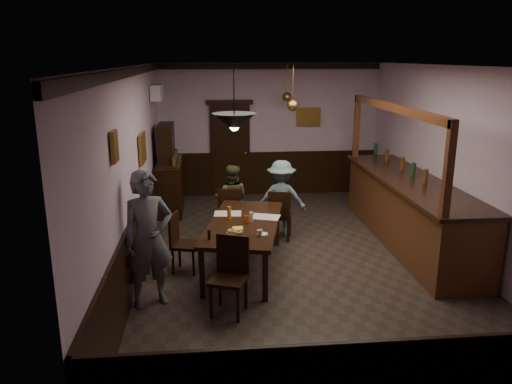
{
  "coord_description": "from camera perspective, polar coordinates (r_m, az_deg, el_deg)",
  "views": [
    {
      "loc": [
        -1.41,
        -7.3,
        3.13
      ],
      "look_at": [
        -0.7,
        -0.05,
        1.15
      ],
      "focal_mm": 35.0,
      "sensor_mm": 36.0,
      "label": 1
    }
  ],
  "objects": [
    {
      "name": "room",
      "position": [
        7.61,
        5.22,
        2.77
      ],
      "size": [
        5.01,
        8.01,
        3.01
      ],
      "color": "#2D2621",
      "rests_on": "ground"
    },
    {
      "name": "dining_table",
      "position": [
        7.47,
        -1.38,
        -3.88
      ],
      "size": [
        1.45,
        2.36,
        0.75
      ],
      "rotation": [
        0.0,
        0.0,
        -0.22
      ],
      "color": "black",
      "rests_on": "ground"
    },
    {
      "name": "chair_far_left",
      "position": [
        8.79,
        -3.04,
        -2.15
      ],
      "size": [
        0.42,
        0.42,
        0.93
      ],
      "rotation": [
        0.0,
        0.0,
        3.09
      ],
      "color": "black",
      "rests_on": "ground"
    },
    {
      "name": "chair_far_right",
      "position": [
        8.69,
        2.73,
        -2.43
      ],
      "size": [
        0.48,
        0.48,
        0.91
      ],
      "rotation": [
        0.0,
        0.0,
        2.88
      ],
      "color": "black",
      "rests_on": "ground"
    },
    {
      "name": "chair_near",
      "position": [
        6.31,
        -2.96,
        -9.05
      ],
      "size": [
        0.55,
        0.55,
        0.98
      ],
      "rotation": [
        0.0,
        0.0,
        -0.36
      ],
      "color": "black",
      "rests_on": "ground"
    },
    {
      "name": "chair_side",
      "position": [
        7.54,
        -8.58,
        -5.46
      ],
      "size": [
        0.47,
        0.47,
        0.89
      ],
      "rotation": [
        0.0,
        0.0,
        1.3
      ],
      "color": "black",
      "rests_on": "ground"
    },
    {
      "name": "person_standing",
      "position": [
        6.49,
        -12.21,
        -5.29
      ],
      "size": [
        0.77,
        0.65,
        1.79
      ],
      "primitive_type": "imported",
      "rotation": [
        0.0,
        0.0,
        0.41
      ],
      "color": "#565662",
      "rests_on": "ground"
    },
    {
      "name": "person_seated_left",
      "position": [
        9.02,
        -2.83,
        -0.85
      ],
      "size": [
        0.7,
        0.6,
        1.27
      ],
      "primitive_type": "imported",
      "rotation": [
        0.0,
        0.0,
        2.94
      ],
      "color": "#47452A",
      "rests_on": "ground"
    },
    {
      "name": "person_seated_right",
      "position": [
        8.9,
        2.89,
        -0.73
      ],
      "size": [
        0.96,
        0.64,
        1.37
      ],
      "primitive_type": "imported",
      "rotation": [
        0.0,
        0.0,
        2.99
      ],
      "color": "slate",
      "rests_on": "ground"
    },
    {
      "name": "newspaper_left",
      "position": [
        7.83,
        -3.25,
        -2.48
      ],
      "size": [
        0.44,
        0.33,
        0.01
      ],
      "primitive_type": "cube",
      "rotation": [
        0.0,
        0.0,
        -0.08
      ],
      "color": "silver",
      "rests_on": "dining_table"
    },
    {
      "name": "newspaper_right",
      "position": [
        7.66,
        1.13,
        -2.87
      ],
      "size": [
        0.49,
        0.42,
        0.01
      ],
      "primitive_type": "cube",
      "rotation": [
        0.0,
        0.0,
        -0.32
      ],
      "color": "silver",
      "rests_on": "dining_table"
    },
    {
      "name": "napkin",
      "position": [
        7.18,
        -2.1,
        -4.13
      ],
      "size": [
        0.18,
        0.18,
        0.0
      ],
      "primitive_type": "cube",
      "rotation": [
        0.0,
        0.0,
        -0.22
      ],
      "color": "#DED952",
      "rests_on": "dining_table"
    },
    {
      "name": "saucer",
      "position": [
        6.93,
        0.75,
        -4.83
      ],
      "size": [
        0.15,
        0.15,
        0.01
      ],
      "primitive_type": "cylinder",
      "color": "white",
      "rests_on": "dining_table"
    },
    {
      "name": "coffee_cup",
      "position": [
        6.86,
        0.45,
        -4.64
      ],
      "size": [
        0.1,
        0.1,
        0.07
      ],
      "primitive_type": "imported",
      "rotation": [
        0.0,
        0.0,
        -0.22
      ],
      "color": "white",
      "rests_on": "saucer"
    },
    {
      "name": "pastry_plate",
      "position": [
        6.98,
        -2.48,
        -4.67
      ],
      "size": [
        0.22,
        0.22,
        0.01
      ],
      "primitive_type": "cylinder",
      "color": "white",
      "rests_on": "dining_table"
    },
    {
      "name": "pastry_ring_a",
      "position": [
        6.97,
        -2.79,
        -4.48
      ],
      "size": [
        0.13,
        0.13,
        0.04
      ],
      "primitive_type": "torus",
      "color": "#C68C47",
      "rests_on": "pastry_plate"
    },
    {
      "name": "pastry_ring_b",
      "position": [
        6.92,
        -2.04,
        -4.6
      ],
      "size": [
        0.13,
        0.13,
        0.04
      ],
      "primitive_type": "torus",
      "color": "#C68C47",
      "rests_on": "pastry_plate"
    },
    {
      "name": "soda_can",
      "position": [
        7.37,
        -1.09,
        -3.14
      ],
      "size": [
        0.07,
        0.07,
        0.12
      ],
      "primitive_type": "cylinder",
      "color": "orange",
      "rests_on": "dining_table"
    },
    {
      "name": "beer_glass",
      "position": [
        7.54,
        -3.09,
        -2.41
      ],
      "size": [
        0.06,
        0.06,
        0.2
      ],
      "primitive_type": "cylinder",
      "color": "#BF721E",
      "rests_on": "dining_table"
    },
    {
      "name": "water_glass",
      "position": [
        7.42,
        -0.55,
        -2.88
      ],
      "size": [
        0.06,
        0.06,
        0.15
      ],
      "primitive_type": "cylinder",
      "color": "silver",
      "rests_on": "dining_table"
    },
    {
      "name": "pepper_mill",
      "position": [
        6.75,
        -5.38,
        -4.87
      ],
      "size": [
        0.04,
        0.04,
        0.14
      ],
      "primitive_type": "cylinder",
      "color": "black",
      "rests_on": "dining_table"
    },
    {
      "name": "sideboard",
      "position": [
        10.45,
        -9.86,
        1.72
      ],
      "size": [
        0.49,
        1.38,
        1.82
      ],
      "color": "black",
      "rests_on": "ground"
    },
    {
      "name": "bar_counter",
      "position": [
        8.93,
        17.07,
        -1.9
      ],
      "size": [
        0.99,
        4.26,
        2.39
      ],
      "color": "#4E2A15",
      "rests_on": "ground"
    },
    {
      "name": "door_back",
      "position": [
        11.45,
        -2.97,
        4.74
      ],
      "size": [
        0.9,
        0.06,
        2.1
      ],
      "primitive_type": "cube",
      "color": "black",
      "rests_on": "ground"
    },
    {
      "name": "ac_unit",
      "position": [
        10.26,
        -11.23,
        11.14
      ],
      "size": [
        0.2,
        0.85,
        0.3
      ],
      "color": "white",
      "rests_on": "ground"
    },
    {
      "name": "picture_left_small",
      "position": [
        5.87,
        -15.87,
        5.02
      ],
      "size": [
        0.04,
        0.28,
        0.36
      ],
      "color": "olive",
      "rests_on": "ground"
    },
    {
      "name": "picture_left_large",
      "position": [
        8.29,
        -12.84,
        4.9
      ],
      "size": [
        0.04,
        0.62,
        0.48
      ],
      "color": "olive",
      "rests_on": "ground"
    },
    {
      "name": "picture_back",
      "position": [
        11.57,
        6.01,
        8.54
      ],
      "size": [
        0.55,
        0.04,
        0.42
      ],
      "color": "olive",
      "rests_on": "ground"
    },
    {
      "name": "pendant_iron",
      "position": [
        6.32,
        -2.5,
        7.98
      ],
      "size": [
        0.56,
        0.56,
        0.77
      ],
      "color": "black",
      "rests_on": "ground"
    },
    {
      "name": "pendant_brass_mid",
      "position": [
        8.94,
        4.21,
        9.84
      ],
      "size": [
        0.2,
        0.2,
        0.81
      ],
      "color": "#BF8C3F",
      "rests_on": "ground"
    },
    {
      "name": "pendant_brass_far",
      "position": [
        10.83,
        3.55,
        10.79
      ],
      "size": [
        0.2,
        0.2,
        0.81
      ],
      "color": "#BF8C3F",
      "rests_on": "ground"
    }
  ]
}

